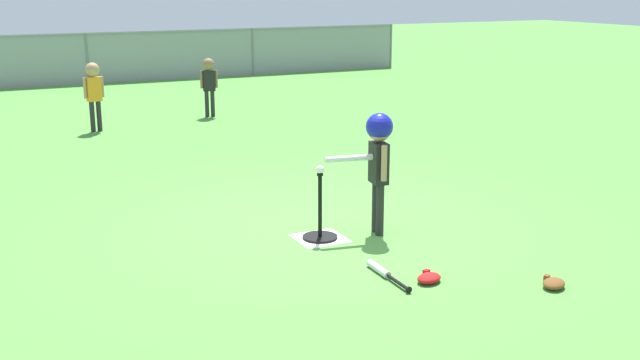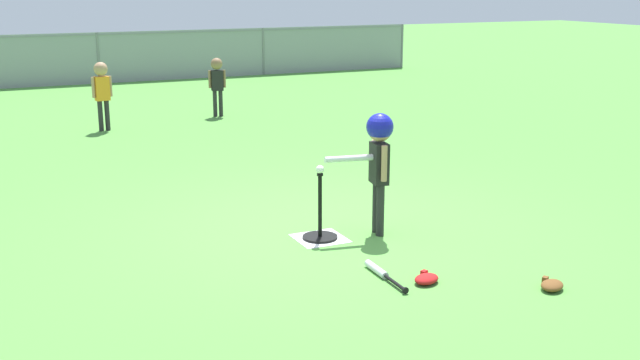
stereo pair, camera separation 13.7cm
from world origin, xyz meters
The scene contains 11 objects.
ground_plane centered at (0.00, 0.00, 0.00)m, with size 60.00×60.00×0.00m, color #51933D.
home_plate centered at (-0.12, -0.25, 0.00)m, with size 0.44×0.44×0.01m, color white.
batting_tee centered at (-0.12, -0.25, 0.09)m, with size 0.32×0.32×0.61m.
baseball_on_tee centered at (-0.12, -0.25, 0.65)m, with size 0.07×0.07×0.07m, color white.
batter_child centered at (0.42, -0.35, 0.80)m, with size 0.63×0.32×1.13m.
fielder_deep_right centered at (1.07, 6.40, 0.65)m, with size 0.29×0.20×1.00m.
fielder_deep_left centered at (-0.94, 5.90, 0.69)m, with size 0.31×0.21×1.07m.
spare_bat_silver centered at (-0.07, -1.28, 0.03)m, with size 0.08×0.64×0.06m.
glove_by_plate centered at (0.96, -2.07, 0.04)m, with size 0.27×0.25×0.07m.
glove_near_bats centered at (0.18, -1.56, 0.04)m, with size 0.26×0.23×0.07m.
outfield_fence centered at (0.00, 11.79, 0.62)m, with size 16.06×0.06×1.15m.
Camera 2 is at (-2.95, -6.25, 2.27)m, focal length 43.25 mm.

